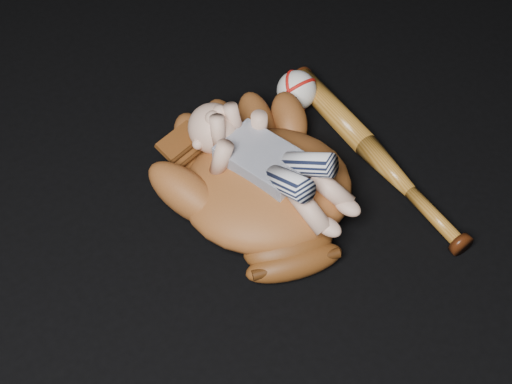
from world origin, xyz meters
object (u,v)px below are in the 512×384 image
at_px(baseball_glove, 267,182).
at_px(baseball, 297,90).
at_px(newborn_baby, 276,163).
at_px(baseball_bat, 375,154).

bearing_deg(baseball_glove, baseball, 59.07).
bearing_deg(baseball_glove, newborn_baby, -21.50).
distance_m(baseball_glove, baseball_bat, 0.23).
xyz_separation_m(baseball_bat, baseball, (-0.02, 0.21, 0.02)).
bearing_deg(baseball, baseball_glove, -138.95).
bearing_deg(baseball_glove, baseball_bat, 9.82).
xyz_separation_m(newborn_baby, baseball, (0.19, 0.19, -0.08)).
xyz_separation_m(baseball_glove, baseball, (0.20, 0.18, -0.03)).
height_order(baseball_bat, baseball, baseball).
height_order(newborn_baby, baseball, newborn_baby).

